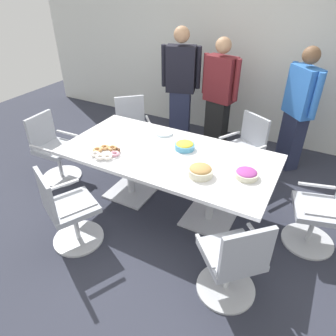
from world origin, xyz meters
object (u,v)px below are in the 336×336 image
Objects in this scene: office_chair_4 at (68,213)px; person_standing_0 at (181,86)px; conference_table at (168,163)px; office_chair_0 at (322,214)px; snack_bowl_candy_mix at (246,174)px; person_standing_1 at (219,96)px; snack_bowl_chips_yellow at (185,145)px; donut_platter at (106,153)px; office_chair_5 at (233,263)px; office_chair_2 at (133,131)px; office_chair_1 at (243,152)px; person_standing_2 at (298,109)px; snack_bowl_cookies at (200,171)px; plate_stack at (164,133)px; office_chair_3 at (54,151)px.

person_standing_0 reaches higher than office_chair_4.
office_chair_0 reaches higher than conference_table.
snack_bowl_candy_mix is at bearing 116.27° from person_standing_0.
person_standing_0 reaches higher than person_standing_1.
snack_bowl_chips_yellow reaches higher than donut_platter.
person_standing_1 is (-1.10, 2.49, 0.50)m from office_chair_5.
office_chair_2 is 3.88× the size of snack_bowl_candy_mix.
conference_table is at bearing 99.61° from office_chair_2.
office_chair_1 is 0.95m from person_standing_2.
office_chair_1 reaches higher than conference_table.
office_chair_0 is at bearing 131.44° from person_standing_0.
office_chair_4 is at bearing -144.34° from snack_bowl_cookies.
conference_table is 1.38× the size of person_standing_1.
office_chair_0 is 0.53× the size of person_standing_2.
person_standing_2 is at bearing 56.57° from snack_bowl_chips_yellow.
office_chair_4 is at bearing -103.25° from plate_stack.
office_chair_1 is 1.18m from snack_bowl_candy_mix.
office_chair_2 is at bearing 48.61° from person_standing_1.
office_chair_5 is 0.52× the size of person_standing_1.
office_chair_1 is at bearing 59.61° from office_chair_5.
donut_platter is (-1.09, -0.12, -0.03)m from snack_bowl_cookies.
office_chair_1 is 1.94m from office_chair_5.
office_chair_1 is 3.63× the size of snack_bowl_cookies.
person_standing_2 reaches higher than snack_bowl_candy_mix.
office_chair_5 is at bearing 125.92° from person_standing_1.
office_chair_0 is 3.38m from office_chair_3.
office_chair_0 reaches higher than snack_bowl_cookies.
office_chair_4 is (0.48, -1.88, 0.00)m from office_chair_2.
plate_stack is (0.34, 1.43, 0.36)m from office_chair_4.
office_chair_3 and office_chair_5 have the same top height.
snack_bowl_candy_mix is at bearing -20.57° from plate_stack.
donut_platter is at bearing 77.99° from office_chair_3.
office_chair_2 is 1.19m from office_chair_3.
office_chair_3 is 0.52× the size of person_standing_1.
person_standing_1 is at bearing 69.30° from office_chair_5.
office_chair_4 is (-2.29, -1.22, 0.00)m from office_chair_0.
office_chair_3 is 4.24× the size of plate_stack.
snack_bowl_cookies is 1.00m from plate_stack.
office_chair_4 is (-0.61, -1.03, -0.22)m from conference_table.
snack_bowl_candy_mix is at bearing 129.06° from person_standing_2.
person_standing_1 is at bearing 95.56° from snack_bowl_chips_yellow.
office_chair_2 is at bearing 97.24° from office_chair_5.
office_chair_5 reaches higher than plate_stack.
office_chair_0 is 1.00× the size of office_chair_3.
person_standing_2 reaches higher than plate_stack.
donut_platter is (-1.51, -0.31, -0.02)m from snack_bowl_candy_mix.
office_chair_2 is 4.24× the size of plate_stack.
snack_bowl_chips_yellow is 0.91× the size of snack_bowl_cookies.
office_chair_1 is at bearing 60.33° from snack_bowl_chips_yellow.
office_chair_5 is 1.79m from donut_platter.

